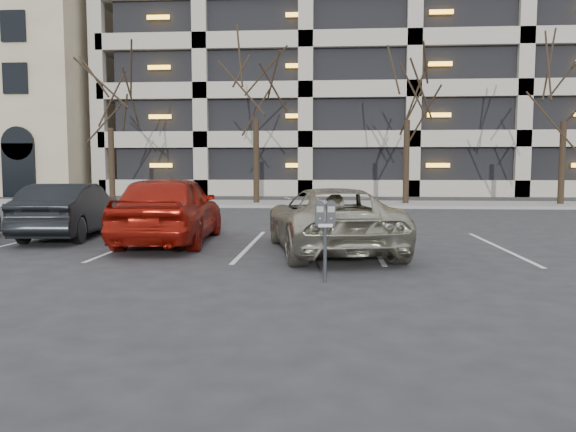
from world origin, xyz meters
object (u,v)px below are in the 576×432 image
object	(u,v)px
suv_silver	(330,220)
car_dark	(71,210)
tree_a	(109,81)
tree_c	(408,67)
tree_d	(566,68)
car_red	(170,209)
tree_b	(256,66)
parking_meter	(325,221)

from	to	relation	value
suv_silver	car_dark	xyz separation A→B (m)	(-6.60, 1.97, 0.01)
tree_a	tree_c	size ratio (longest dim) A/B	0.92
tree_c	car_dark	xyz separation A→B (m)	(-10.18, -12.57, -5.66)
tree_c	tree_d	xyz separation A→B (m)	(7.00, 0.00, -0.13)
tree_a	car_red	size ratio (longest dim) A/B	1.69
tree_b	parking_meter	bearing A→B (deg)	-79.40
tree_d	parking_meter	distance (m)	21.39
parking_meter	car_dark	bearing A→B (deg)	136.02
tree_c	car_red	xyz separation A→B (m)	(-7.33, -13.49, -5.53)
suv_silver	tree_c	bearing A→B (deg)	-114.97
suv_silver	car_dark	distance (m)	6.89
tree_d	suv_silver	distance (m)	18.81
suv_silver	car_red	size ratio (longest dim) A/B	1.09
parking_meter	car_red	xyz separation A→B (m)	(-3.66, 4.28, -0.14)
tree_b	tree_d	xyz separation A→B (m)	(14.00, 0.00, -0.28)
tree_a	car_dark	bearing A→B (deg)	-73.09
tree_d	car_dark	size ratio (longest dim) A/B	2.05
tree_c	suv_silver	distance (m)	16.00
suv_silver	tree_b	bearing A→B (deg)	-87.89
tree_c	suv_silver	size ratio (longest dim) A/B	1.68
tree_d	car_dark	distance (m)	21.99
tree_a	car_dark	world-z (taller)	tree_a
tree_d	tree_c	bearing A→B (deg)	180.00
tree_c	suv_silver	xyz separation A→B (m)	(-3.58, -14.53, -5.67)
tree_b	car_dark	world-z (taller)	tree_b
tree_b	tree_c	bearing A→B (deg)	0.00
parking_meter	car_red	distance (m)	5.63
car_red	tree_c	bearing A→B (deg)	-121.43
tree_c	car_red	bearing A→B (deg)	-118.53
tree_a	car_red	bearing A→B (deg)	-63.69
tree_b	car_red	bearing A→B (deg)	-91.41
tree_a	suv_silver	distance (m)	18.62
tree_a	suv_silver	world-z (taller)	tree_a
tree_b	tree_d	size ratio (longest dim) A/B	1.04
car_dark	tree_c	bearing A→B (deg)	-134.06
tree_c	parking_meter	xyz separation A→B (m)	(-3.68, -17.77, -5.39)
parking_meter	car_dark	xyz separation A→B (m)	(-6.50, 5.21, -0.27)
tree_b	suv_silver	world-z (taller)	tree_b
tree_c	car_dark	bearing A→B (deg)	-129.01
parking_meter	suv_silver	world-z (taller)	suv_silver
tree_b	tree_c	xyz separation A→B (m)	(7.00, 0.00, -0.15)
car_red	car_dark	xyz separation A→B (m)	(-2.85, 0.92, -0.13)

